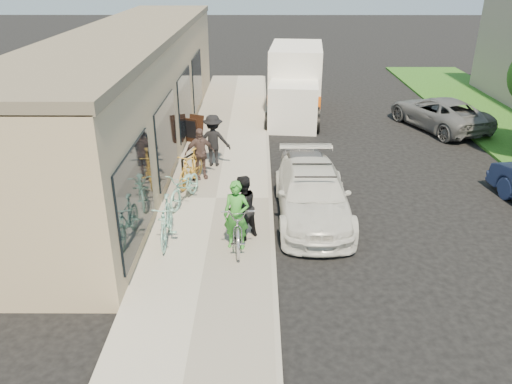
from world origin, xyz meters
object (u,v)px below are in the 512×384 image
object	(u,v)px
sandwich_board	(193,129)
cruiser_bike_b	(185,186)
cruiser_bike_c	(191,168)
moving_truck	(295,85)
far_car_gray	(439,113)
bike_rack	(188,167)
cruiser_bike_a	(166,220)
sedan_white	(312,194)
bystander_b	(200,154)
man_standing	(242,208)
bystander_a	(213,140)
woman_rider	(236,215)
tandem_bike	(238,221)
sedan_silver	(307,177)

from	to	relation	value
sandwich_board	cruiser_bike_b	world-z (taller)	sandwich_board
cruiser_bike_c	cruiser_bike_b	bearing A→B (deg)	-74.63
sandwich_board	moving_truck	distance (m)	6.11
moving_truck	far_car_gray	size ratio (longest dim) A/B	1.32
bike_rack	cruiser_bike_a	world-z (taller)	cruiser_bike_a
sedan_white	bystander_b	xyz separation A→B (m)	(-3.23, 2.30, 0.29)
far_car_gray	sedan_white	bearing A→B (deg)	32.29
bystander_b	cruiser_bike_b	bearing A→B (deg)	-117.62
man_standing	bystander_b	bearing A→B (deg)	-110.39
bike_rack	bystander_b	size ratio (longest dim) A/B	0.56
sandwich_board	far_car_gray	xyz separation A→B (m)	(9.85, 2.27, -0.00)
cruiser_bike_c	sandwich_board	bearing A→B (deg)	111.63
cruiser_bike_b	moving_truck	bearing A→B (deg)	85.31
bystander_a	woman_rider	bearing A→B (deg)	102.80
tandem_bike	sandwich_board	bearing A→B (deg)	100.86
moving_truck	tandem_bike	bearing A→B (deg)	-94.63
tandem_bike	moving_truck	bearing A→B (deg)	76.05
sedan_silver	tandem_bike	bearing A→B (deg)	-124.15
woman_rider	bystander_b	distance (m)	4.35
woman_rider	bystander_a	size ratio (longest dim) A/B	0.97
moving_truck	cruiser_bike_c	bearing A→B (deg)	-108.04
bystander_b	woman_rider	bearing A→B (deg)	-92.39
moving_truck	tandem_bike	distance (m)	12.10
cruiser_bike_a	cruiser_bike_c	bearing A→B (deg)	85.26
man_standing	bystander_a	distance (m)	4.92
sedan_white	moving_truck	distance (m)	10.28
sedan_silver	cruiser_bike_a	xyz separation A→B (m)	(-3.60, -2.81, 0.06)
bystander_b	man_standing	bearing A→B (deg)	-88.80
cruiser_bike_b	bystander_b	xyz separation A→B (m)	(0.24, 1.74, 0.33)
tandem_bike	cruiser_bike_a	xyz separation A→B (m)	(-1.71, 0.08, -0.03)
sedan_white	sedan_silver	xyz separation A→B (m)	(-0.03, 1.26, -0.04)
moving_truck	bystander_b	distance (m)	8.68
sedan_silver	moving_truck	distance (m)	9.03
sandwich_board	sedan_white	size ratio (longest dim) A/B	0.21
sedan_silver	woman_rider	bearing A→B (deg)	-122.58
far_car_gray	tandem_bike	bearing A→B (deg)	29.73
sandwich_board	cruiser_bike_c	world-z (taller)	cruiser_bike_c
sedan_white	cruiser_bike_a	bearing A→B (deg)	-156.91
far_car_gray	cruiser_bike_a	bearing A→B (deg)	23.93
man_standing	moving_truck	bearing A→B (deg)	-141.10
woman_rider	man_standing	bearing A→B (deg)	87.21
tandem_bike	bystander_a	size ratio (longest dim) A/B	1.27
woman_rider	cruiser_bike_c	size ratio (longest dim) A/B	0.96
bike_rack	bystander_a	bearing A→B (deg)	67.30
sedan_silver	tandem_bike	world-z (taller)	tandem_bike
sedan_silver	bystander_b	distance (m)	3.39
sandwich_board	man_standing	world-z (taller)	man_standing
far_car_gray	cruiser_bike_c	bearing A→B (deg)	12.24
sedan_white	bystander_a	xyz separation A→B (m)	(-2.90, 3.39, 0.34)
bystander_a	sedan_white	bearing A→B (deg)	133.07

